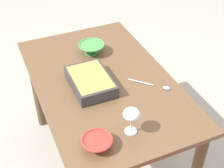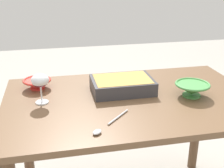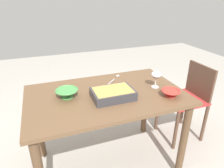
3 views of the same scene
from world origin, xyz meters
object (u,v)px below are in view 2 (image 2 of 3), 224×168
(mixing_bowl, at_px, (192,89))
(small_bowl, at_px, (37,83))
(serving_spoon, at_px, (105,126))
(wine_glass, at_px, (40,82))
(casserole_dish, at_px, (122,84))
(dining_table, at_px, (131,119))

(mixing_bowl, height_order, small_bowl, mixing_bowl)
(small_bowl, xyz_separation_m, serving_spoon, (-0.28, 0.49, -0.02))
(small_bowl, bearing_deg, wine_glass, 97.80)
(casserole_dish, xyz_separation_m, small_bowl, (0.44, -0.13, -0.01))
(dining_table, bearing_deg, casserole_dish, -74.09)
(dining_table, height_order, casserole_dish, casserole_dish)
(wine_glass, bearing_deg, serving_spoon, 130.68)
(mixing_bowl, relative_size, serving_spoon, 0.90)
(mixing_bowl, xyz_separation_m, serving_spoon, (0.49, 0.22, -0.03))
(casserole_dish, distance_m, serving_spoon, 0.39)
(dining_table, relative_size, serving_spoon, 6.48)
(mixing_bowl, bearing_deg, casserole_dish, -21.66)
(casserole_dish, bearing_deg, serving_spoon, 65.95)
(casserole_dish, distance_m, small_bowl, 0.46)
(mixing_bowl, height_order, serving_spoon, mixing_bowl)
(mixing_bowl, distance_m, small_bowl, 0.82)
(casserole_dish, xyz_separation_m, serving_spoon, (0.16, 0.36, -0.03))
(small_bowl, bearing_deg, dining_table, 154.73)
(wine_glass, distance_m, small_bowl, 0.21)
(casserole_dish, height_order, mixing_bowl, casserole_dish)
(mixing_bowl, relative_size, small_bowl, 1.17)
(wine_glass, relative_size, small_bowl, 0.98)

